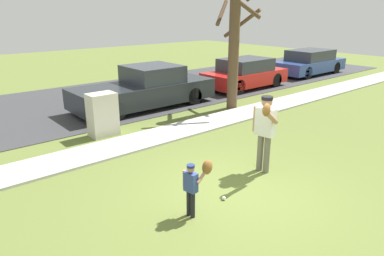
{
  "coord_description": "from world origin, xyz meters",
  "views": [
    {
      "loc": [
        -4.68,
        -4.15,
        3.39
      ],
      "look_at": [
        -0.12,
        1.32,
        1.0
      ],
      "focal_mm": 32.97,
      "sensor_mm": 36.0,
      "label": 1
    }
  ],
  "objects_px": {
    "parked_hatchback_red": "(245,74)",
    "person_adult": "(265,126)",
    "person_child": "(196,180)",
    "street_tree_near": "(234,40)",
    "utility_cabinet": "(103,115)",
    "parked_pickup_dark": "(146,89)",
    "parked_wagon_blue": "(310,62)",
    "baseball": "(224,198)"
  },
  "relations": [
    {
      "from": "person_child",
      "to": "street_tree_near",
      "type": "distance_m",
      "value": 7.38
    },
    {
      "from": "person_adult",
      "to": "utility_cabinet",
      "type": "relative_size",
      "value": 1.39
    },
    {
      "from": "parked_hatchback_red",
      "to": "parked_wagon_blue",
      "type": "height_order",
      "value": "same"
    },
    {
      "from": "person_adult",
      "to": "parked_hatchback_red",
      "type": "relative_size",
      "value": 0.42
    },
    {
      "from": "utility_cabinet",
      "to": "parked_wagon_blue",
      "type": "distance_m",
      "value": 13.38
    },
    {
      "from": "baseball",
      "to": "street_tree_near",
      "type": "relative_size",
      "value": 0.02
    },
    {
      "from": "parked_pickup_dark",
      "to": "parked_wagon_blue",
      "type": "bearing_deg",
      "value": -179.59
    },
    {
      "from": "street_tree_near",
      "to": "parked_hatchback_red",
      "type": "relative_size",
      "value": 1.13
    },
    {
      "from": "person_child",
      "to": "parked_hatchback_red",
      "type": "bearing_deg",
      "value": 28.73
    },
    {
      "from": "street_tree_near",
      "to": "person_adult",
      "type": "bearing_deg",
      "value": -128.81
    },
    {
      "from": "person_child",
      "to": "parked_hatchback_red",
      "type": "xyz_separation_m",
      "value": [
        8.52,
        6.56,
        -0.01
      ]
    },
    {
      "from": "parked_hatchback_red",
      "to": "parked_pickup_dark",
      "type": "bearing_deg",
      "value": -0.89
    },
    {
      "from": "utility_cabinet",
      "to": "street_tree_near",
      "type": "distance_m",
      "value": 5.23
    },
    {
      "from": "parked_wagon_blue",
      "to": "parked_hatchback_red",
      "type": "bearing_deg",
      "value": 1.67
    },
    {
      "from": "utility_cabinet",
      "to": "parked_hatchback_red",
      "type": "distance_m",
      "value": 8.04
    },
    {
      "from": "parked_pickup_dark",
      "to": "parked_wagon_blue",
      "type": "xyz_separation_m",
      "value": [
        10.63,
        0.08,
        -0.01
      ]
    },
    {
      "from": "baseball",
      "to": "parked_hatchback_red",
      "type": "distance_m",
      "value": 10.17
    },
    {
      "from": "person_adult",
      "to": "street_tree_near",
      "type": "xyz_separation_m",
      "value": [
        3.33,
        4.14,
        1.37
      ]
    },
    {
      "from": "person_child",
      "to": "parked_hatchback_red",
      "type": "distance_m",
      "value": 10.76
    },
    {
      "from": "utility_cabinet",
      "to": "parked_pickup_dark",
      "type": "height_order",
      "value": "parked_pickup_dark"
    },
    {
      "from": "baseball",
      "to": "parked_pickup_dark",
      "type": "relative_size",
      "value": 0.01
    },
    {
      "from": "utility_cabinet",
      "to": "parked_wagon_blue",
      "type": "bearing_deg",
      "value": 8.21
    },
    {
      "from": "baseball",
      "to": "street_tree_near",
      "type": "bearing_deg",
      "value": 42.71
    },
    {
      "from": "parked_hatchback_red",
      "to": "person_child",
      "type": "bearing_deg",
      "value": 37.58
    },
    {
      "from": "street_tree_near",
      "to": "utility_cabinet",
      "type": "bearing_deg",
      "value": 176.53
    },
    {
      "from": "baseball",
      "to": "parked_wagon_blue",
      "type": "relative_size",
      "value": 0.02
    },
    {
      "from": "person_adult",
      "to": "utility_cabinet",
      "type": "distance_m",
      "value": 4.73
    },
    {
      "from": "person_adult",
      "to": "parked_wagon_blue",
      "type": "distance_m",
      "value": 13.29
    },
    {
      "from": "utility_cabinet",
      "to": "street_tree_near",
      "type": "height_order",
      "value": "street_tree_near"
    },
    {
      "from": "person_adult",
      "to": "parked_pickup_dark",
      "type": "distance_m",
      "value": 6.37
    },
    {
      "from": "parked_pickup_dark",
      "to": "utility_cabinet",
      "type": "bearing_deg",
      "value": 35.08
    },
    {
      "from": "person_child",
      "to": "parked_wagon_blue",
      "type": "height_order",
      "value": "parked_wagon_blue"
    },
    {
      "from": "person_child",
      "to": "parked_wagon_blue",
      "type": "relative_size",
      "value": 0.23
    },
    {
      "from": "parked_hatchback_red",
      "to": "person_adult",
      "type": "bearing_deg",
      "value": 44.58
    },
    {
      "from": "street_tree_near",
      "to": "baseball",
      "type": "bearing_deg",
      "value": -137.29
    },
    {
      "from": "person_adult",
      "to": "person_child",
      "type": "relative_size",
      "value": 1.67
    },
    {
      "from": "parked_pickup_dark",
      "to": "parked_wagon_blue",
      "type": "distance_m",
      "value": 10.63
    },
    {
      "from": "person_child",
      "to": "utility_cabinet",
      "type": "distance_m",
      "value": 4.85
    },
    {
      "from": "street_tree_near",
      "to": "parked_wagon_blue",
      "type": "height_order",
      "value": "street_tree_near"
    },
    {
      "from": "person_adult",
      "to": "utility_cabinet",
      "type": "bearing_deg",
      "value": -79.33
    },
    {
      "from": "parked_pickup_dark",
      "to": "parked_hatchback_red",
      "type": "bearing_deg",
      "value": 179.11
    },
    {
      "from": "street_tree_near",
      "to": "parked_pickup_dark",
      "type": "xyz_separation_m",
      "value": [
        -2.29,
        2.13,
        -1.75
      ]
    }
  ]
}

